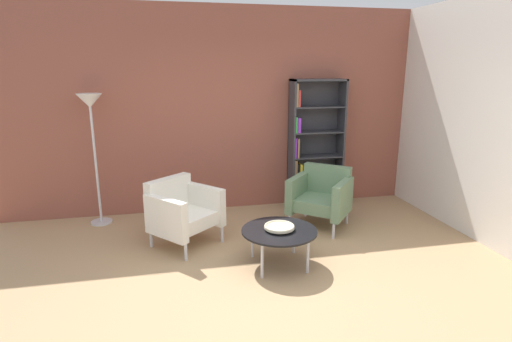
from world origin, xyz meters
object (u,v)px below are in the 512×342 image
(coffee_table_low, at_px, (279,232))
(bookshelf_tall, at_px, (311,146))
(decorative_bowl, at_px, (279,227))
(armchair_spare_guest, at_px, (182,211))
(floor_lamp_torchiere, at_px, (91,117))
(armchair_by_bookshelf, at_px, (321,195))

(coffee_table_low, bearing_deg, bookshelf_tall, 61.43)
(coffee_table_low, xyz_separation_m, decorative_bowl, (0.00, 0.00, 0.06))
(armchair_spare_guest, distance_m, floor_lamp_torchiere, 1.74)
(armchair_by_bookshelf, bearing_deg, armchair_spare_guest, -132.94)
(bookshelf_tall, bearing_deg, armchair_by_bookshelf, -99.85)
(decorative_bowl, xyz_separation_m, floor_lamp_torchiere, (-2.05, 1.68, 1.01))
(armchair_spare_guest, bearing_deg, decorative_bowl, -79.51)
(bookshelf_tall, height_order, floor_lamp_torchiere, bookshelf_tall)
(coffee_table_low, bearing_deg, armchair_spare_guest, 141.83)
(bookshelf_tall, bearing_deg, armchair_spare_guest, -152.17)
(armchair_by_bookshelf, relative_size, floor_lamp_torchiere, 0.55)
(coffee_table_low, relative_size, floor_lamp_torchiere, 0.46)
(decorative_bowl, xyz_separation_m, armchair_spare_guest, (-0.98, 0.77, -0.02))
(floor_lamp_torchiere, bearing_deg, decorative_bowl, -39.32)
(decorative_bowl, bearing_deg, floor_lamp_torchiere, 140.68)
(bookshelf_tall, height_order, decorative_bowl, bookshelf_tall)
(coffee_table_low, relative_size, armchair_by_bookshelf, 0.84)
(bookshelf_tall, xyz_separation_m, armchair_spare_guest, (-1.97, -1.04, -0.51))
(coffee_table_low, bearing_deg, armchair_by_bookshelf, 49.39)
(armchair_spare_guest, bearing_deg, armchair_by_bookshelf, -34.77)
(decorative_bowl, distance_m, armchair_spare_guest, 1.25)
(coffee_table_low, bearing_deg, floor_lamp_torchiere, 140.68)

